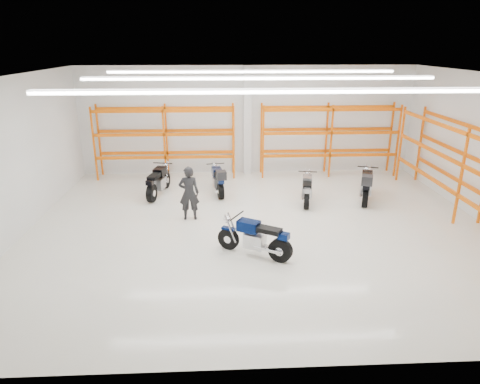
{
  "coord_description": "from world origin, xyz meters",
  "views": [
    {
      "loc": [
        -1.19,
        -11.96,
        5.33
      ],
      "look_at": [
        -0.57,
        0.5,
        0.98
      ],
      "focal_mm": 32.0,
      "sensor_mm": 36.0,
      "label": 1
    }
  ],
  "objects_px": {
    "motorcycle_main": "(257,239)",
    "standing_man": "(189,193)",
    "structural_column": "(247,121)",
    "motorcycle_back_c": "(307,190)",
    "motorcycle_back_d": "(366,186)",
    "motorcycle_back_a": "(158,182)",
    "motorcycle_back_b": "(218,181)"
  },
  "relations": [
    {
      "from": "motorcycle_back_d",
      "to": "motorcycle_main",
      "type": "bearing_deg",
      "value": -136.77
    },
    {
      "from": "motorcycle_back_a",
      "to": "motorcycle_back_d",
      "type": "relative_size",
      "value": 0.98
    },
    {
      "from": "motorcycle_back_b",
      "to": "motorcycle_back_d",
      "type": "bearing_deg",
      "value": -11.0
    },
    {
      "from": "motorcycle_back_b",
      "to": "motorcycle_back_d",
      "type": "relative_size",
      "value": 0.96
    },
    {
      "from": "motorcycle_main",
      "to": "standing_man",
      "type": "xyz_separation_m",
      "value": [
        -1.93,
        2.63,
        0.38
      ]
    },
    {
      "from": "motorcycle_back_c",
      "to": "standing_man",
      "type": "bearing_deg",
      "value": -162.11
    },
    {
      "from": "motorcycle_back_d",
      "to": "structural_column",
      "type": "height_order",
      "value": "structural_column"
    },
    {
      "from": "motorcycle_back_d",
      "to": "structural_column",
      "type": "relative_size",
      "value": 0.5
    },
    {
      "from": "motorcycle_back_d",
      "to": "standing_man",
      "type": "relative_size",
      "value": 1.28
    },
    {
      "from": "motorcycle_main",
      "to": "structural_column",
      "type": "distance_m",
      "value": 7.87
    },
    {
      "from": "motorcycle_back_a",
      "to": "motorcycle_back_d",
      "type": "xyz_separation_m",
      "value": [
        7.44,
        -0.97,
        0.06
      ]
    },
    {
      "from": "motorcycle_back_b",
      "to": "structural_column",
      "type": "relative_size",
      "value": 0.48
    },
    {
      "from": "motorcycle_back_c",
      "to": "motorcycle_back_d",
      "type": "bearing_deg",
      "value": 0.92
    },
    {
      "from": "motorcycle_main",
      "to": "standing_man",
      "type": "distance_m",
      "value": 3.28
    },
    {
      "from": "motorcycle_back_d",
      "to": "structural_column",
      "type": "distance_m",
      "value": 5.69
    },
    {
      "from": "motorcycle_main",
      "to": "motorcycle_back_d",
      "type": "height_order",
      "value": "motorcycle_back_d"
    },
    {
      "from": "motorcycle_back_c",
      "to": "motorcycle_main",
      "type": "bearing_deg",
      "value": -118.07
    },
    {
      "from": "structural_column",
      "to": "motorcycle_back_c",
      "type": "bearing_deg",
      "value": -63.66
    },
    {
      "from": "motorcycle_back_b",
      "to": "standing_man",
      "type": "distance_m",
      "value": 2.54
    },
    {
      "from": "structural_column",
      "to": "motorcycle_back_a",
      "type": "bearing_deg",
      "value": -141.69
    },
    {
      "from": "motorcycle_back_b",
      "to": "standing_man",
      "type": "relative_size",
      "value": 1.23
    },
    {
      "from": "motorcycle_back_d",
      "to": "motorcycle_back_a",
      "type": "bearing_deg",
      "value": 172.55
    },
    {
      "from": "motorcycle_back_c",
      "to": "structural_column",
      "type": "height_order",
      "value": "structural_column"
    },
    {
      "from": "motorcycle_main",
      "to": "motorcycle_back_d",
      "type": "relative_size",
      "value": 0.86
    },
    {
      "from": "motorcycle_main",
      "to": "motorcycle_back_a",
      "type": "relative_size",
      "value": 0.88
    },
    {
      "from": "standing_man",
      "to": "structural_column",
      "type": "relative_size",
      "value": 0.39
    },
    {
      "from": "motorcycle_back_a",
      "to": "structural_column",
      "type": "bearing_deg",
      "value": 38.31
    },
    {
      "from": "motorcycle_main",
      "to": "standing_man",
      "type": "height_order",
      "value": "standing_man"
    },
    {
      "from": "motorcycle_main",
      "to": "motorcycle_back_d",
      "type": "bearing_deg",
      "value": 43.23
    },
    {
      "from": "motorcycle_back_a",
      "to": "motorcycle_back_c",
      "type": "bearing_deg",
      "value": -10.72
    },
    {
      "from": "motorcycle_back_a",
      "to": "motorcycle_back_b",
      "type": "relative_size",
      "value": 1.02
    },
    {
      "from": "motorcycle_main",
      "to": "standing_man",
      "type": "bearing_deg",
      "value": 126.26
    }
  ]
}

